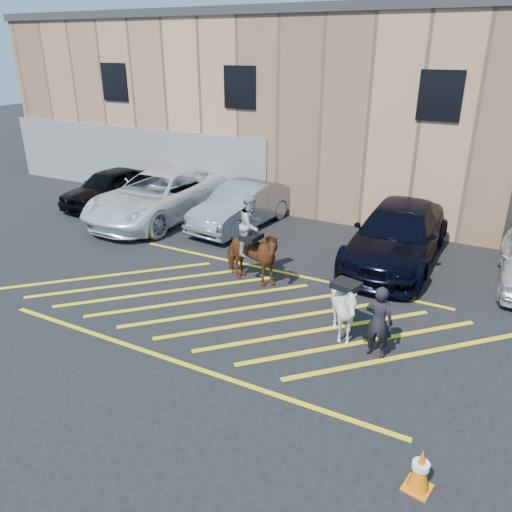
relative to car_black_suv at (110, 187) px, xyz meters
The scene contains 11 objects.
ground 10.26m from the car_black_suv, 28.91° to the right, with size 90.00×90.00×0.00m, color black.
car_black_suv is the anchor object (origin of this frame).
car_white_pickup 2.91m from the car_black_suv, ahead, with size 2.91×6.31×1.75m, color white.
car_silver_sedan 6.03m from the car_black_suv, ahead, with size 1.61×4.63×1.53m, color gray.
car_blue_suv 11.66m from the car_black_suv, ahead, with size 2.35×5.79×1.68m, color black.
handler 13.68m from the car_black_suv, 24.05° to the right, with size 0.58×0.38×1.60m, color black.
warehouse 11.75m from the car_black_suv, 38.24° to the left, with size 32.42×10.20×7.30m.
hatching_zone 10.40m from the car_black_suv, 30.36° to the right, with size 12.60×5.12×0.01m.
mounted_bay 9.33m from the car_black_suv, 23.77° to the right, with size 1.97×1.06×2.49m.
saddled_white 12.83m from the car_black_suv, 24.49° to the right, with size 1.49×1.60×1.50m.
traffic_cone 16.46m from the car_black_suv, 31.84° to the right, with size 0.44×0.44×0.73m.
Camera 1 is at (5.46, -9.64, 6.02)m, focal length 35.00 mm.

